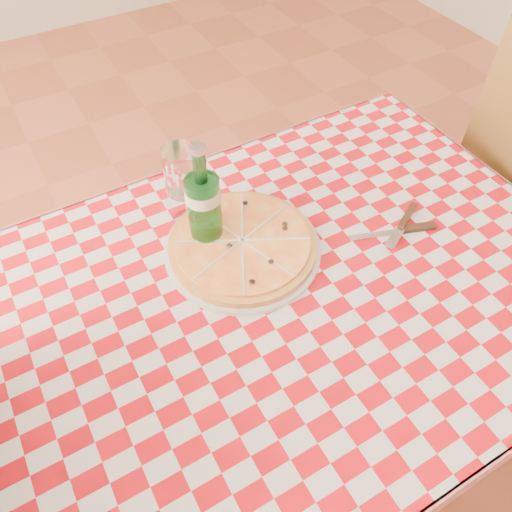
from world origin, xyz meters
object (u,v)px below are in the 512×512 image
at_px(dining_table, 278,318).
at_px(water_bottle, 203,199).
at_px(wine_glass, 185,188).
at_px(pizza_plate, 243,244).

bearing_deg(dining_table, water_bottle, 109.17).
relative_size(dining_table, wine_glass, 6.13).
distance_m(dining_table, wine_glass, 0.34).
relative_size(pizza_plate, water_bottle, 1.30).
xyz_separation_m(pizza_plate, water_bottle, (-0.05, 0.06, 0.11)).
bearing_deg(wine_glass, dining_table, -74.63).
height_order(dining_table, water_bottle, water_bottle).
height_order(water_bottle, wine_glass, water_bottle).
distance_m(pizza_plate, wine_glass, 0.17).
bearing_deg(water_bottle, pizza_plate, -48.36).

